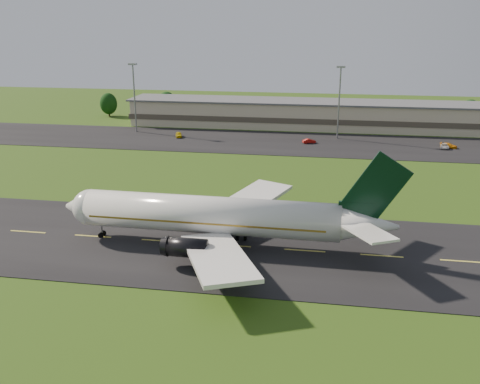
% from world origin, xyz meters
% --- Properties ---
extents(ground, '(360.00, 360.00, 0.00)m').
position_xyz_m(ground, '(0.00, 0.00, 0.00)').
color(ground, '#274411').
rests_on(ground, ground).
extents(taxiway, '(220.00, 30.00, 0.10)m').
position_xyz_m(taxiway, '(0.00, 0.00, 0.05)').
color(taxiway, black).
rests_on(taxiway, ground).
extents(apron, '(260.00, 30.00, 0.10)m').
position_xyz_m(apron, '(0.00, 72.00, 0.05)').
color(apron, black).
rests_on(apron, ground).
extents(airliner, '(51.25, 42.18, 15.57)m').
position_xyz_m(airliner, '(-13.19, -0.01, 4.66)').
color(airliner, white).
rests_on(airliner, ground).
extents(terminal, '(145.00, 16.00, 8.40)m').
position_xyz_m(terminal, '(6.40, 96.18, 3.99)').
color(terminal, '#C4B196').
rests_on(terminal, ground).
extents(light_mast_west, '(2.40, 1.20, 20.35)m').
position_xyz_m(light_mast_west, '(-55.00, 80.00, 12.74)').
color(light_mast_west, gray).
rests_on(light_mast_west, ground).
extents(light_mast_centre, '(2.40, 1.20, 20.35)m').
position_xyz_m(light_mast_centre, '(5.00, 80.00, 12.74)').
color(light_mast_centre, gray).
rests_on(light_mast_centre, ground).
extents(tree_line, '(196.08, 9.28, 10.45)m').
position_xyz_m(tree_line, '(43.90, 105.86, 4.93)').
color(tree_line, black).
rests_on(tree_line, ground).
extents(service_vehicle_a, '(2.90, 4.51, 1.43)m').
position_xyz_m(service_vehicle_a, '(-40.15, 74.34, 0.81)').
color(service_vehicle_a, gold).
rests_on(service_vehicle_a, apron).
extents(service_vehicle_b, '(3.87, 2.59, 1.20)m').
position_xyz_m(service_vehicle_b, '(-2.58, 72.45, 0.70)').
color(service_vehicle_b, '#A70F0B').
rests_on(service_vehicle_b, apron).
extents(service_vehicle_c, '(2.57, 4.60, 1.22)m').
position_xyz_m(service_vehicle_c, '(32.91, 72.13, 0.71)').
color(service_vehicle_c, silver).
rests_on(service_vehicle_c, apron).
extents(service_vehicle_d, '(4.64, 3.33, 1.25)m').
position_xyz_m(service_vehicle_d, '(34.12, 73.01, 0.72)').
color(service_vehicle_d, orange).
rests_on(service_vehicle_d, apron).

